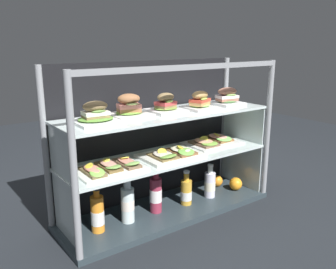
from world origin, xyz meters
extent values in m
cube|color=black|center=(0.00, 0.00, -0.01)|extent=(6.00, 6.00, 0.02)
cube|color=#2B373C|center=(0.00, 0.00, 0.02)|extent=(1.28, 0.41, 0.03)
cylinder|color=gray|center=(-0.62, -0.19, 0.44)|extent=(0.03, 0.03, 0.87)
cylinder|color=gray|center=(0.62, -0.19, 0.44)|extent=(0.03, 0.03, 0.87)
cylinder|color=gray|center=(-0.62, 0.19, 0.44)|extent=(0.03, 0.03, 0.87)
cylinder|color=gray|center=(0.62, 0.19, 0.44)|extent=(0.03, 0.03, 0.87)
cube|color=gray|center=(0.00, -0.19, 0.85)|extent=(1.25, 0.03, 0.03)
cube|color=black|center=(0.00, 0.20, 0.45)|extent=(1.22, 0.01, 0.84)
cube|color=silver|center=(-0.60, 0.00, 0.19)|extent=(0.01, 0.34, 0.30)
cube|color=silver|center=(0.60, 0.00, 0.19)|extent=(0.01, 0.34, 0.30)
cube|color=silver|center=(0.00, 0.00, 0.34)|extent=(1.23, 0.36, 0.01)
cube|color=silver|center=(-0.60, 0.00, 0.47)|extent=(0.01, 0.34, 0.23)
cube|color=silver|center=(0.60, 0.00, 0.47)|extent=(0.01, 0.34, 0.23)
cube|color=silver|center=(0.00, 0.00, 0.59)|extent=(1.23, 0.36, 0.01)
cube|color=white|center=(-0.43, -0.01, 0.60)|extent=(0.20, 0.20, 0.01)
ellipsoid|color=#598B35|center=(-0.43, -0.01, 0.62)|extent=(0.17, 0.15, 0.02)
cube|color=olive|center=(-0.43, -0.01, 0.63)|extent=(0.12, 0.09, 0.02)
cube|color=silver|center=(-0.43, -0.01, 0.65)|extent=(0.12, 0.09, 0.02)
ellipsoid|color=#6A9146|center=(-0.43, -0.04, 0.66)|extent=(0.07, 0.03, 0.02)
ellipsoid|color=brown|center=(-0.43, -0.01, 0.68)|extent=(0.13, 0.09, 0.05)
cube|color=white|center=(-0.22, 0.05, 0.60)|extent=(0.20, 0.20, 0.01)
ellipsoid|color=#70A83C|center=(-0.22, 0.05, 0.62)|extent=(0.14, 0.12, 0.01)
cube|color=#9D6640|center=(-0.22, 0.05, 0.63)|extent=(0.13, 0.11, 0.02)
cube|color=#D0786C|center=(-0.22, 0.05, 0.65)|extent=(0.13, 0.11, 0.02)
ellipsoid|color=#A5BE6A|center=(-0.22, 0.01, 0.67)|extent=(0.07, 0.05, 0.02)
ellipsoid|color=brown|center=(-0.22, 0.05, 0.69)|extent=(0.14, 0.11, 0.05)
cube|color=white|center=(0.00, 0.02, 0.61)|extent=(0.18, 0.18, 0.02)
ellipsoid|color=olive|center=(0.00, 0.02, 0.62)|extent=(0.14, 0.12, 0.01)
cube|color=olive|center=(0.00, 0.02, 0.63)|extent=(0.12, 0.10, 0.02)
cube|color=#BF3E3F|center=(0.00, 0.02, 0.65)|extent=(0.12, 0.10, 0.02)
ellipsoid|color=#97BC53|center=(0.00, -0.01, 0.66)|extent=(0.07, 0.04, 0.02)
ellipsoid|color=brown|center=(0.00, 0.02, 0.68)|extent=(0.12, 0.10, 0.05)
cube|color=white|center=(0.21, -0.02, 0.60)|extent=(0.17, 0.17, 0.02)
ellipsoid|color=#92C95D|center=(0.21, -0.02, 0.62)|extent=(0.12, 0.11, 0.02)
cube|color=tan|center=(0.21, -0.02, 0.63)|extent=(0.14, 0.12, 0.02)
cube|color=#CB432E|center=(0.21, -0.02, 0.65)|extent=(0.15, 0.12, 0.02)
ellipsoid|color=#94B347|center=(0.21, -0.05, 0.66)|extent=(0.08, 0.05, 0.02)
ellipsoid|color=#9F7844|center=(0.21, -0.02, 0.68)|extent=(0.15, 0.12, 0.04)
cube|color=white|center=(0.45, 0.00, 0.61)|extent=(0.17, 0.17, 0.02)
ellipsoid|color=#518646|center=(0.45, 0.00, 0.62)|extent=(0.12, 0.11, 0.01)
cube|color=#98614E|center=(0.45, 0.00, 0.63)|extent=(0.14, 0.10, 0.02)
cube|color=silver|center=(0.45, 0.00, 0.65)|extent=(0.14, 0.10, 0.02)
ellipsoid|color=#87AD58|center=(0.45, -0.03, 0.66)|extent=(0.08, 0.04, 0.02)
ellipsoid|color=brown|center=(0.45, 0.00, 0.68)|extent=(0.14, 0.10, 0.05)
cube|color=white|center=(-0.38, -0.02, 0.36)|extent=(0.34, 0.24, 0.01)
cube|color=brown|center=(-0.48, -0.04, 0.37)|extent=(0.08, 0.17, 0.01)
ellipsoid|color=#82C74D|center=(-0.48, -0.09, 0.38)|extent=(0.09, 0.10, 0.03)
ellipsoid|color=#EF927A|center=(-0.48, -0.04, 0.39)|extent=(0.07, 0.14, 0.02)
cylinder|color=yellow|center=(-0.49, -0.03, 0.40)|extent=(0.04, 0.04, 0.02)
cube|color=brown|center=(-0.38, -0.02, 0.37)|extent=(0.08, 0.18, 0.01)
ellipsoid|color=#83B655|center=(-0.38, -0.07, 0.38)|extent=(0.09, 0.10, 0.03)
ellipsoid|color=#E19F8A|center=(-0.38, -0.02, 0.39)|extent=(0.07, 0.14, 0.02)
cylinder|color=#F9E249|center=(-0.38, 0.00, 0.40)|extent=(0.04, 0.04, 0.01)
cube|color=brown|center=(-0.28, -0.03, 0.37)|extent=(0.08, 0.18, 0.01)
ellipsoid|color=#90C460|center=(-0.28, -0.08, 0.38)|extent=(0.09, 0.11, 0.04)
ellipsoid|color=#E0917D|center=(-0.28, -0.03, 0.38)|extent=(0.07, 0.14, 0.01)
cylinder|color=#F4E34C|center=(-0.28, -0.01, 0.39)|extent=(0.05, 0.05, 0.02)
cube|color=white|center=(0.00, -0.02, 0.36)|extent=(0.34, 0.24, 0.02)
cube|color=brown|center=(-0.06, -0.04, 0.37)|extent=(0.12, 0.16, 0.01)
ellipsoid|color=#78A846|center=(-0.06, -0.09, 0.38)|extent=(0.12, 0.10, 0.03)
ellipsoid|color=silver|center=(-0.06, -0.04, 0.38)|extent=(0.10, 0.13, 0.01)
cylinder|color=yellow|center=(-0.06, -0.03, 0.39)|extent=(0.07, 0.06, 0.03)
cube|color=brown|center=(0.06, -0.04, 0.37)|extent=(0.12, 0.17, 0.01)
ellipsoid|color=#70AE48|center=(0.06, -0.09, 0.39)|extent=(0.12, 0.11, 0.03)
ellipsoid|color=#EFE5BF|center=(0.06, -0.04, 0.39)|extent=(0.10, 0.14, 0.02)
cylinder|color=yellow|center=(0.05, -0.05, 0.40)|extent=(0.06, 0.06, 0.02)
cube|color=white|center=(0.37, 0.03, 0.36)|extent=(0.34, 0.24, 0.01)
cube|color=brown|center=(0.29, 0.02, 0.37)|extent=(0.12, 0.17, 0.01)
ellipsoid|color=#7AAD41|center=(0.29, -0.03, 0.38)|extent=(0.12, 0.11, 0.02)
ellipsoid|color=#F1A47D|center=(0.29, 0.02, 0.38)|extent=(0.10, 0.14, 0.02)
cylinder|color=yellow|center=(0.29, 0.02, 0.40)|extent=(0.07, 0.07, 0.03)
cube|color=brown|center=(0.44, 0.05, 0.37)|extent=(0.12, 0.18, 0.01)
ellipsoid|color=#7EC95C|center=(0.44, 0.00, 0.38)|extent=(0.11, 0.10, 0.03)
ellipsoid|color=#F39D8D|center=(0.44, 0.05, 0.38)|extent=(0.10, 0.14, 0.02)
cylinder|color=yellow|center=(0.43, 0.05, 0.40)|extent=(0.06, 0.06, 0.02)
cylinder|color=orange|center=(-0.45, -0.01, 0.13)|extent=(0.07, 0.07, 0.19)
cylinder|color=silver|center=(-0.45, -0.01, 0.11)|extent=(0.07, 0.07, 0.07)
cylinder|color=orange|center=(-0.45, -0.01, 0.24)|extent=(0.03, 0.03, 0.04)
cylinder|color=black|center=(-0.45, -0.01, 0.27)|extent=(0.03, 0.03, 0.01)
cylinder|color=silver|center=(-0.28, -0.01, 0.13)|extent=(0.07, 0.07, 0.19)
cylinder|color=silver|center=(-0.28, -0.01, 0.13)|extent=(0.07, 0.07, 0.05)
cylinder|color=white|center=(-0.28, -0.01, 0.25)|extent=(0.04, 0.04, 0.05)
cylinder|color=silver|center=(-0.28, -0.01, 0.28)|extent=(0.04, 0.04, 0.01)
cylinder|color=#962D43|center=(-0.09, -0.01, 0.13)|extent=(0.07, 0.07, 0.20)
cylinder|color=white|center=(-0.09, -0.01, 0.13)|extent=(0.07, 0.07, 0.07)
cylinder|color=#9E273B|center=(-0.09, -0.01, 0.25)|extent=(0.03, 0.03, 0.04)
cylinder|color=teal|center=(-0.09, -0.01, 0.28)|extent=(0.04, 0.04, 0.01)
cylinder|color=gold|center=(0.11, -0.03, 0.11)|extent=(0.07, 0.07, 0.15)
cylinder|color=white|center=(0.11, -0.03, 0.09)|extent=(0.07, 0.07, 0.05)
cylinder|color=gold|center=(0.11, -0.03, 0.21)|extent=(0.03, 0.03, 0.05)
cylinder|color=silver|center=(0.11, -0.03, 0.24)|extent=(0.04, 0.04, 0.01)
cylinder|color=white|center=(0.30, -0.03, 0.11)|extent=(0.07, 0.07, 0.16)
cylinder|color=white|center=(0.30, -0.03, 0.11)|extent=(0.07, 0.07, 0.06)
cylinder|color=white|center=(0.30, -0.03, 0.21)|extent=(0.03, 0.03, 0.04)
cylinder|color=white|center=(0.30, -0.03, 0.24)|extent=(0.03, 0.03, 0.01)
sphere|color=orange|center=(0.51, -0.05, 0.08)|extent=(0.08, 0.08, 0.08)
sphere|color=orange|center=(0.45, 0.06, 0.07)|extent=(0.07, 0.07, 0.07)
camera|label=1|loc=(-1.14, -1.57, 0.98)|focal=38.37mm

